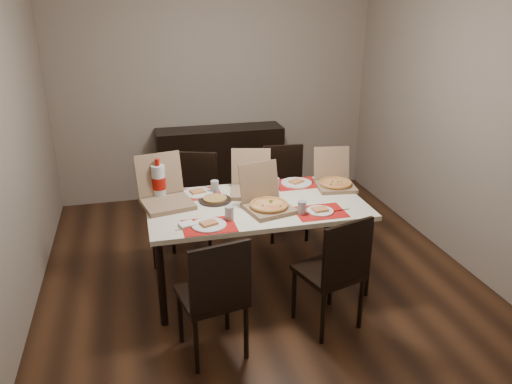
# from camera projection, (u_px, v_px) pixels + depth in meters

# --- Properties ---
(ground) EXTENTS (3.80, 4.00, 0.02)m
(ground) POSITION_uv_depth(u_px,v_px,m) (256.00, 270.00, 4.64)
(ground) COLOR #3E2313
(ground) RESTS_ON ground
(room_walls) EXTENTS (3.84, 4.02, 2.62)m
(room_walls) POSITION_uv_depth(u_px,v_px,m) (244.00, 73.00, 4.39)
(room_walls) COLOR gray
(room_walls) RESTS_ON ground
(sideboard) EXTENTS (1.50, 0.40, 0.90)m
(sideboard) POSITION_uv_depth(u_px,v_px,m) (221.00, 164.00, 6.07)
(sideboard) COLOR black
(sideboard) RESTS_ON ground
(dining_table) EXTENTS (1.80, 1.00, 0.75)m
(dining_table) POSITION_uv_depth(u_px,v_px,m) (256.00, 210.00, 4.20)
(dining_table) COLOR beige
(dining_table) RESTS_ON ground
(chair_near_left) EXTENTS (0.49, 0.49, 0.93)m
(chair_near_left) POSITION_uv_depth(u_px,v_px,m) (215.00, 294.00, 3.34)
(chair_near_left) COLOR black
(chair_near_left) RESTS_ON ground
(chair_near_right) EXTENTS (0.52, 0.52, 0.93)m
(chair_near_right) POSITION_uv_depth(u_px,v_px,m) (335.00, 269.00, 3.64)
(chair_near_right) COLOR black
(chair_near_right) RESTS_ON ground
(chair_far_left) EXTENTS (0.53, 0.53, 0.93)m
(chair_far_left) POSITION_uv_depth(u_px,v_px,m) (195.00, 196.00, 4.96)
(chair_far_left) COLOR black
(chair_far_left) RESTS_ON ground
(chair_far_right) EXTENTS (0.45, 0.45, 0.93)m
(chair_far_right) POSITION_uv_depth(u_px,v_px,m) (285.00, 187.00, 5.19)
(chair_far_right) COLOR black
(chair_far_right) RESTS_ON ground
(setting_near_left) EXTENTS (0.46, 0.30, 0.11)m
(setting_near_left) POSITION_uv_depth(u_px,v_px,m) (212.00, 222.00, 3.78)
(setting_near_left) COLOR red
(setting_near_left) RESTS_ON dining_table
(setting_near_right) EXTENTS (0.45, 0.30, 0.11)m
(setting_near_right) POSITION_uv_depth(u_px,v_px,m) (315.00, 210.00, 3.98)
(setting_near_right) COLOR red
(setting_near_right) RESTS_ON dining_table
(setting_far_left) EXTENTS (0.46, 0.30, 0.11)m
(setting_far_left) POSITION_uv_depth(u_px,v_px,m) (200.00, 191.00, 4.37)
(setting_far_left) COLOR red
(setting_far_left) RESTS_ON dining_table
(setting_far_right) EXTENTS (0.48, 0.30, 0.11)m
(setting_far_right) POSITION_uv_depth(u_px,v_px,m) (291.00, 183.00, 4.56)
(setting_far_right) COLOR red
(setting_far_right) RESTS_ON dining_table
(napkin_loose) EXTENTS (0.13, 0.14, 0.02)m
(napkin_loose) POSITION_uv_depth(u_px,v_px,m) (259.00, 203.00, 4.15)
(napkin_loose) COLOR white
(napkin_loose) RESTS_ON dining_table
(pizza_box_center) EXTENTS (0.43, 0.46, 0.35)m
(pizza_box_center) POSITION_uv_depth(u_px,v_px,m) (267.00, 203.00, 4.04)
(pizza_box_center) COLOR #84674C
(pizza_box_center) RESTS_ON dining_table
(pizza_box_right) EXTENTS (0.37, 0.41, 0.33)m
(pizza_box_right) POSITION_uv_depth(u_px,v_px,m) (335.00, 181.00, 4.51)
(pizza_box_right) COLOR #84674C
(pizza_box_right) RESTS_ON dining_table
(pizza_box_left) EXTENTS (0.47, 0.50, 0.39)m
(pizza_box_left) POSITION_uv_depth(u_px,v_px,m) (166.00, 197.00, 4.14)
(pizza_box_left) COLOR #84674C
(pizza_box_left) RESTS_ON dining_table
(pizza_box_extra) EXTENTS (0.43, 0.46, 0.35)m
(pizza_box_extra) POSITION_uv_depth(u_px,v_px,m) (251.00, 186.00, 4.39)
(pizza_box_extra) COLOR #84674C
(pizza_box_extra) RESTS_ON dining_table
(faina_plate) EXTENTS (0.28, 0.28, 0.03)m
(faina_plate) POSITION_uv_depth(u_px,v_px,m) (215.00, 200.00, 4.22)
(faina_plate) COLOR black
(faina_plate) RESTS_ON dining_table
(dip_bowl) EXTENTS (0.14, 0.14, 0.03)m
(dip_bowl) POSITION_uv_depth(u_px,v_px,m) (263.00, 192.00, 4.37)
(dip_bowl) COLOR white
(dip_bowl) RESTS_ON dining_table
(soda_bottle) EXTENTS (0.12, 0.12, 0.36)m
(soda_bottle) POSITION_uv_depth(u_px,v_px,m) (159.00, 182.00, 4.21)
(soda_bottle) COLOR silver
(soda_bottle) RESTS_ON dining_table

